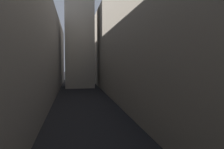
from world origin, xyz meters
name	(u,v)px	position (x,y,z in m)	size (l,w,h in m)	color
ground_plane	(85,105)	(0.00, 48.00, 0.00)	(264.00, 264.00, 0.00)	black
building_block_left	(19,49)	(-10.89, 50.00, 9.52)	(10.78, 108.00, 19.04)	slate
building_block_right	(146,39)	(11.40, 50.00, 11.58)	(11.80, 108.00, 23.15)	gray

